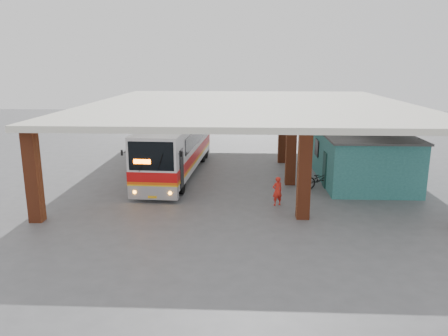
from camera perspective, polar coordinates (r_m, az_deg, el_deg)
ground at (r=24.07m, az=2.15°, el=-3.95°), size 90.00×90.00×0.00m
brick_columns at (r=28.44m, az=5.18°, el=3.27°), size 20.10×21.60×4.35m
canopy_roof at (r=29.58m, az=3.33°, el=8.25°), size 21.00×23.00×0.30m
shop_building at (r=28.50m, az=17.51°, el=1.46°), size 5.20×8.20×3.11m
coach_bus at (r=28.93m, az=-6.22°, el=2.77°), size 3.37×12.92×3.73m
motorcycle at (r=26.41m, az=12.46°, el=-1.38°), size 2.29×1.58×1.14m
pedestrian at (r=22.85m, az=6.97°, el=-3.00°), size 0.66×0.57×1.53m
red_chair at (r=31.71m, az=11.52°, el=0.73°), size 0.39×0.39×0.71m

